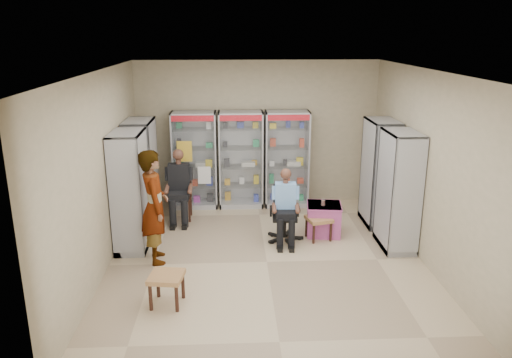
{
  "coord_description": "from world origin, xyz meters",
  "views": [
    {
      "loc": [
        -0.54,
        -7.27,
        3.56
      ],
      "look_at": [
        -0.14,
        0.7,
        1.18
      ],
      "focal_mm": 35.0,
      "sensor_mm": 36.0,
      "label": 1
    }
  ],
  "objects_px": {
    "woven_stool_a": "(319,228)",
    "cabinet_left_near": "(130,191)",
    "cabinet_back_right": "(287,159)",
    "office_chair": "(285,214)",
    "cabinet_back_left": "(195,160)",
    "woven_stool_b": "(167,289)",
    "pink_trunk": "(324,219)",
    "cabinet_right_far": "(380,173)",
    "standing_man": "(154,207)",
    "wooden_chair": "(180,196)",
    "cabinet_right_near": "(399,191)",
    "cabinet_back_mid": "(241,160)",
    "cabinet_left_far": "(142,173)",
    "seated_shopkeeper": "(285,208)"
  },
  "relations": [
    {
      "from": "cabinet_left_near",
      "to": "office_chair",
      "type": "height_order",
      "value": "cabinet_left_near"
    },
    {
      "from": "cabinet_back_mid",
      "to": "cabinet_right_far",
      "type": "bearing_deg",
      "value": -23.65
    },
    {
      "from": "cabinet_back_left",
      "to": "woven_stool_a",
      "type": "bearing_deg",
      "value": -38.97
    },
    {
      "from": "cabinet_back_mid",
      "to": "cabinet_left_far",
      "type": "relative_size",
      "value": 1.0
    },
    {
      "from": "woven_stool_b",
      "to": "cabinet_back_right",
      "type": "bearing_deg",
      "value": 62.69
    },
    {
      "from": "cabinet_right_far",
      "to": "cabinet_right_near",
      "type": "relative_size",
      "value": 1.0
    },
    {
      "from": "cabinet_back_mid",
      "to": "office_chair",
      "type": "height_order",
      "value": "cabinet_back_mid"
    },
    {
      "from": "cabinet_back_left",
      "to": "cabinet_right_far",
      "type": "xyz_separation_m",
      "value": [
        3.53,
        -1.13,
        0.0
      ]
    },
    {
      "from": "office_chair",
      "to": "cabinet_back_left",
      "type": "bearing_deg",
      "value": 135.15
    },
    {
      "from": "cabinet_right_far",
      "to": "woven_stool_a",
      "type": "relative_size",
      "value": 4.92
    },
    {
      "from": "wooden_chair",
      "to": "cabinet_back_left",
      "type": "bearing_deg",
      "value": 71.1
    },
    {
      "from": "office_chair",
      "to": "cabinet_right_far",
      "type": "bearing_deg",
      "value": 24.83
    },
    {
      "from": "wooden_chair",
      "to": "woven_stool_a",
      "type": "distance_m",
      "value": 2.78
    },
    {
      "from": "office_chair",
      "to": "cabinet_back_mid",
      "type": "bearing_deg",
      "value": 114.44
    },
    {
      "from": "cabinet_left_near",
      "to": "woven_stool_a",
      "type": "distance_m",
      "value": 3.31
    },
    {
      "from": "cabinet_back_left",
      "to": "cabinet_left_near",
      "type": "height_order",
      "value": "same"
    },
    {
      "from": "cabinet_back_left",
      "to": "cabinet_back_right",
      "type": "distance_m",
      "value": 1.9
    },
    {
      "from": "cabinet_back_right",
      "to": "woven_stool_a",
      "type": "bearing_deg",
      "value": -78.33
    },
    {
      "from": "cabinet_back_left",
      "to": "woven_stool_b",
      "type": "xyz_separation_m",
      "value": [
        -0.13,
        -3.94,
        -0.78
      ]
    },
    {
      "from": "cabinet_right_far",
      "to": "standing_man",
      "type": "relative_size",
      "value": 1.09
    },
    {
      "from": "cabinet_back_left",
      "to": "cabinet_left_near",
      "type": "distance_m",
      "value": 2.23
    },
    {
      "from": "cabinet_back_mid",
      "to": "woven_stool_a",
      "type": "height_order",
      "value": "cabinet_back_mid"
    },
    {
      "from": "cabinet_back_left",
      "to": "standing_man",
      "type": "height_order",
      "value": "cabinet_back_left"
    },
    {
      "from": "woven_stool_a",
      "to": "cabinet_left_near",
      "type": "bearing_deg",
      "value": -176.71
    },
    {
      "from": "cabinet_back_right",
      "to": "cabinet_right_near",
      "type": "height_order",
      "value": "same"
    },
    {
      "from": "cabinet_left_near",
      "to": "wooden_chair",
      "type": "bearing_deg",
      "value": 152.39
    },
    {
      "from": "standing_man",
      "to": "woven_stool_b",
      "type": "bearing_deg",
      "value": -179.55
    },
    {
      "from": "cabinet_back_left",
      "to": "pink_trunk",
      "type": "distance_m",
      "value": 2.99
    },
    {
      "from": "seated_shopkeeper",
      "to": "pink_trunk",
      "type": "xyz_separation_m",
      "value": [
        0.74,
        0.29,
        -0.34
      ]
    },
    {
      "from": "cabinet_back_mid",
      "to": "standing_man",
      "type": "relative_size",
      "value": 1.09
    },
    {
      "from": "cabinet_back_left",
      "to": "office_chair",
      "type": "height_order",
      "value": "cabinet_back_left"
    },
    {
      "from": "cabinet_right_far",
      "to": "seated_shopkeeper",
      "type": "distance_m",
      "value": 2.05
    },
    {
      "from": "wooden_chair",
      "to": "woven_stool_b",
      "type": "xyz_separation_m",
      "value": [
        0.12,
        -3.21,
        -0.25
      ]
    },
    {
      "from": "cabinet_left_far",
      "to": "woven_stool_a",
      "type": "height_order",
      "value": "cabinet_left_far"
    },
    {
      "from": "cabinet_right_far",
      "to": "office_chair",
      "type": "relative_size",
      "value": 2.04
    },
    {
      "from": "cabinet_right_near",
      "to": "pink_trunk",
      "type": "relative_size",
      "value": 3.41
    },
    {
      "from": "cabinet_left_near",
      "to": "cabinet_right_far",
      "type": "bearing_deg",
      "value": 101.41
    },
    {
      "from": "cabinet_back_left",
      "to": "cabinet_left_near",
      "type": "relative_size",
      "value": 1.0
    },
    {
      "from": "woven_stool_b",
      "to": "cabinet_right_near",
      "type": "bearing_deg",
      "value": 25.02
    },
    {
      "from": "cabinet_right_near",
      "to": "cabinet_back_mid",
      "type": "bearing_deg",
      "value": 49.16
    },
    {
      "from": "cabinet_left_far",
      "to": "cabinet_back_right",
      "type": "bearing_deg",
      "value": 108.19
    },
    {
      "from": "cabinet_back_right",
      "to": "cabinet_right_near",
      "type": "distance_m",
      "value": 2.76
    },
    {
      "from": "cabinet_back_left",
      "to": "cabinet_right_near",
      "type": "height_order",
      "value": "same"
    },
    {
      "from": "cabinet_left_far",
      "to": "office_chair",
      "type": "xyz_separation_m",
      "value": [
        2.6,
        -0.93,
        -0.51
      ]
    },
    {
      "from": "cabinet_left_near",
      "to": "woven_stool_b",
      "type": "distance_m",
      "value": 2.21
    },
    {
      "from": "cabinet_back_right",
      "to": "office_chair",
      "type": "relative_size",
      "value": 2.04
    },
    {
      "from": "wooden_chair",
      "to": "woven_stool_a",
      "type": "bearing_deg",
      "value": -23.78
    },
    {
      "from": "cabinet_right_far",
      "to": "cabinet_right_near",
      "type": "xyz_separation_m",
      "value": [
        0.0,
        -1.1,
        0.0
      ]
    },
    {
      "from": "seated_shopkeeper",
      "to": "woven_stool_a",
      "type": "distance_m",
      "value": 0.74
    },
    {
      "from": "cabinet_right_far",
      "to": "standing_man",
      "type": "distance_m",
      "value": 4.24
    }
  ]
}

